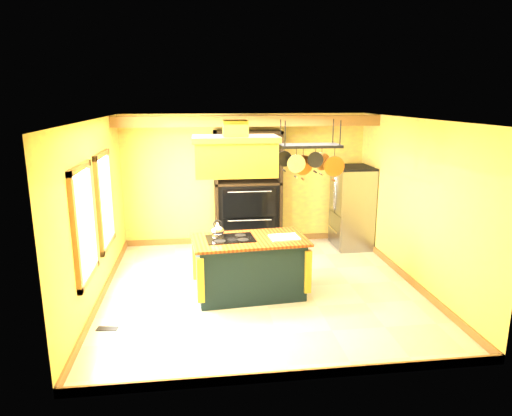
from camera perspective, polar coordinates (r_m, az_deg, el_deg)
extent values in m
plane|color=beige|center=(7.51, 0.68, -10.01)|extent=(5.00, 5.00, 0.00)
plane|color=white|center=(6.89, 0.75, 11.02)|extent=(5.00, 5.00, 0.00)
cube|color=#C19246|center=(9.51, -1.37, 3.58)|extent=(5.00, 0.02, 2.70)
cube|color=#C19246|center=(4.72, 4.95, -7.08)|extent=(5.00, 0.02, 2.70)
cube|color=#C19246|center=(7.18, -19.45, -0.55)|extent=(0.02, 5.00, 2.70)
cube|color=#C19246|center=(7.82, 19.18, 0.59)|extent=(0.02, 5.00, 2.70)
cube|color=#905E2C|center=(8.58, -0.86, 10.82)|extent=(5.00, 0.15, 0.20)
cube|color=#905E2C|center=(6.41, -20.67, -1.86)|extent=(0.06, 1.06, 1.56)
cube|color=white|center=(6.40, -20.45, -1.86)|extent=(0.02, 0.85, 1.34)
cube|color=#905E2C|center=(7.74, -18.37, 0.90)|extent=(0.06, 1.06, 1.56)
cube|color=white|center=(7.73, -18.19, 0.90)|extent=(0.02, 0.85, 1.34)
cube|color=black|center=(7.13, -0.81, -7.51)|extent=(1.66, 1.00, 0.88)
cube|color=brown|center=(6.98, -0.82, -3.99)|extent=(1.81, 1.10, 0.04)
cube|color=black|center=(6.97, -3.24, -3.81)|extent=(0.76, 0.56, 0.01)
ellipsoid|color=silver|center=(7.03, -4.80, -2.81)|extent=(0.20, 0.20, 0.16)
cube|color=white|center=(7.02, 3.56, -3.66)|extent=(0.46, 0.37, 0.02)
cube|color=#A8872A|center=(6.69, -2.57, 6.18)|extent=(1.17, 0.63, 0.50)
cube|color=#905E2C|center=(6.66, -2.60, 8.64)|extent=(1.24, 0.70, 0.08)
cube|color=#A8872A|center=(6.65, -2.61, 9.60)|extent=(0.35, 0.35, 0.30)
cube|color=black|center=(6.85, 6.71, 7.74)|extent=(0.90, 0.45, 0.04)
cylinder|color=black|center=(6.57, 3.66, 9.22)|extent=(0.02, 0.02, 0.38)
cylinder|color=black|center=(7.11, 9.62, 9.40)|extent=(0.02, 0.02, 0.38)
cylinder|color=black|center=(6.88, 3.55, 6.16)|extent=(0.23, 0.04, 0.23)
cylinder|color=silver|center=(6.74, 5.04, 5.55)|extent=(0.27, 0.04, 0.27)
cylinder|color=#B3632C|center=(6.95, 5.89, 5.36)|extent=(0.31, 0.04, 0.31)
cylinder|color=black|center=(6.80, 7.44, 5.99)|extent=(0.23, 0.04, 0.23)
cylinder|color=silver|center=(7.02, 8.20, 5.79)|extent=(0.27, 0.04, 0.27)
cylinder|color=#B3632C|center=(6.89, 9.74, 5.17)|extent=(0.31, 0.04, 0.31)
cube|color=gray|center=(9.51, 11.97, -0.01)|extent=(0.68, 0.83, 1.63)
cube|color=gray|center=(9.12, 10.39, 1.80)|extent=(0.03, 0.40, 0.88)
cube|color=gray|center=(9.51, 9.64, 2.32)|extent=(0.03, 0.40, 0.88)
cube|color=gray|center=(9.51, 9.81, -2.66)|extent=(0.03, 0.80, 0.69)
cube|color=black|center=(9.72, 11.74, -4.52)|extent=(0.65, 0.79, 0.06)
cube|color=black|center=(9.49, -1.19, 2.57)|extent=(1.34, 0.06, 2.38)
cube|color=black|center=(9.20, -5.01, 2.16)|extent=(0.06, 0.57, 2.38)
cube|color=black|center=(9.33, 2.90, 2.36)|extent=(0.06, 0.57, 2.38)
cube|color=black|center=(9.21, -1.03, 3.21)|extent=(1.34, 0.57, 0.05)
cube|color=black|center=(9.38, -1.03, -0.61)|extent=(1.22, 0.47, 1.28)
cube|color=black|center=(8.99, -0.81, 0.60)|extent=(1.05, 0.04, 0.57)
cube|color=black|center=(9.14, -0.80, -2.88)|extent=(1.05, 0.04, 0.52)
cube|color=black|center=(9.17, -1.04, 4.80)|extent=(1.22, 0.51, 0.02)
cube|color=black|center=(9.13, -1.05, 6.53)|extent=(1.22, 0.51, 0.02)
cube|color=black|center=(9.10, -1.05, 8.21)|extent=(1.22, 0.51, 0.03)
cylinder|color=white|center=(9.08, -3.09, 5.02)|extent=(0.22, 0.22, 0.07)
cylinder|color=#3C5AA9|center=(9.12, 1.27, 7.15)|extent=(0.10, 0.10, 0.17)
cube|color=black|center=(6.62, -18.09, -14.14)|extent=(0.29, 0.16, 0.01)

